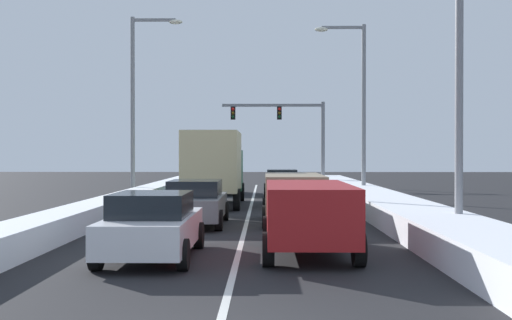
# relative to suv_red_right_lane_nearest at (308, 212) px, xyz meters

# --- Properties ---
(ground_plane) EXTENTS (120.00, 120.00, 0.00)m
(ground_plane) POSITION_rel_suv_red_right_lane_nearest_xyz_m (-1.66, 8.22, -1.02)
(ground_plane) COLOR black
(lane_stripe_between_right_lane_and_center_lane) EXTENTS (0.14, 42.95, 0.01)m
(lane_stripe_between_right_lane_and_center_lane) POSITION_rel_suv_red_right_lane_nearest_xyz_m (-1.66, 12.12, -1.01)
(lane_stripe_between_right_lane_and_center_lane) COLOR silver
(lane_stripe_between_right_lane_and_center_lane) RESTS_ON ground
(snow_bank_right_shoulder) EXTENTS (2.17, 42.95, 0.75)m
(snow_bank_right_shoulder) POSITION_rel_suv_red_right_lane_nearest_xyz_m (3.64, 12.12, -0.64)
(snow_bank_right_shoulder) COLOR white
(snow_bank_right_shoulder) RESTS_ON ground
(snow_bank_left_shoulder) EXTENTS (1.31, 42.95, 0.70)m
(snow_bank_left_shoulder) POSITION_rel_suv_red_right_lane_nearest_xyz_m (-6.96, 12.12, -0.66)
(snow_bank_left_shoulder) COLOR white
(snow_bank_left_shoulder) RESTS_ON ground
(suv_red_right_lane_nearest) EXTENTS (2.16, 4.90, 1.67)m
(suv_red_right_lane_nearest) POSITION_rel_suv_red_right_lane_nearest_xyz_m (0.00, 0.00, 0.00)
(suv_red_right_lane_nearest) COLOR maroon
(suv_red_right_lane_nearest) RESTS_ON ground
(suv_tan_right_lane_second) EXTENTS (2.16, 4.90, 1.67)m
(suv_tan_right_lane_second) POSITION_rel_suv_red_right_lane_nearest_xyz_m (-0.03, 6.86, 0.00)
(suv_tan_right_lane_second) COLOR #937F60
(suv_tan_right_lane_second) RESTS_ON ground
(sedan_silver_right_lane_third) EXTENTS (2.00, 4.50, 1.51)m
(sedan_silver_right_lane_third) POSITION_rel_suv_red_right_lane_nearest_xyz_m (0.29, 13.98, -0.25)
(sedan_silver_right_lane_third) COLOR #B7BABF
(sedan_silver_right_lane_third) RESTS_ON ground
(sedan_charcoal_right_lane_fourth) EXTENTS (2.00, 4.50, 1.51)m
(sedan_charcoal_right_lane_fourth) POSITION_rel_suv_red_right_lane_nearest_xyz_m (-0.08, 20.61, -0.25)
(sedan_charcoal_right_lane_fourth) COLOR #38383D
(sedan_charcoal_right_lane_fourth) RESTS_ON ground
(sedan_white_center_lane_nearest) EXTENTS (2.00, 4.50, 1.51)m
(sedan_white_center_lane_nearest) POSITION_rel_suv_red_right_lane_nearest_xyz_m (-3.58, -0.68, -0.25)
(sedan_white_center_lane_nearest) COLOR silver
(sedan_white_center_lane_nearest) RESTS_ON ground
(sedan_gray_center_lane_second) EXTENTS (2.00, 4.50, 1.51)m
(sedan_gray_center_lane_second) POSITION_rel_suv_red_right_lane_nearest_xyz_m (-3.34, 6.06, -0.25)
(sedan_gray_center_lane_second) COLOR slate
(sedan_gray_center_lane_second) RESTS_ON ground
(box_truck_center_lane_third) EXTENTS (2.53, 7.20, 3.36)m
(box_truck_center_lane_third) POSITION_rel_suv_red_right_lane_nearest_xyz_m (-3.34, 14.01, 0.88)
(box_truck_center_lane_third) COLOR #1E5633
(box_truck_center_lane_third) RESTS_ON ground
(sedan_navy_center_lane_fourth) EXTENTS (2.00, 4.50, 1.51)m
(sedan_navy_center_lane_fourth) POSITION_rel_suv_red_right_lane_nearest_xyz_m (-3.58, 22.64, -0.25)
(sedan_navy_center_lane_fourth) COLOR navy
(sedan_navy_center_lane_fourth) RESTS_ON ground
(traffic_light_gantry) EXTENTS (7.54, 0.47, 6.20)m
(traffic_light_gantry) POSITION_rel_suv_red_right_lane_nearest_xyz_m (0.91, 31.64, 3.48)
(traffic_light_gantry) COLOR slate
(traffic_light_gantry) RESTS_ON ground
(street_lamp_right_near) EXTENTS (2.66, 0.36, 9.14)m
(street_lamp_right_near) POSITION_rel_suv_red_right_lane_nearest_xyz_m (3.95, 2.36, 4.38)
(street_lamp_right_near) COLOR gray
(street_lamp_right_near) RESTS_ON ground
(street_lamp_right_mid) EXTENTS (2.66, 0.36, 9.09)m
(street_lamp_right_mid) POSITION_rel_suv_red_right_lane_nearest_xyz_m (3.77, 17.98, 4.35)
(street_lamp_right_mid) COLOR gray
(street_lamp_right_mid) RESTS_ON ground
(street_lamp_left_mid) EXTENTS (2.66, 0.36, 9.33)m
(street_lamp_left_mid) POSITION_rel_suv_red_right_lane_nearest_xyz_m (-7.43, 17.19, 4.48)
(street_lamp_left_mid) COLOR gray
(street_lamp_left_mid) RESTS_ON ground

